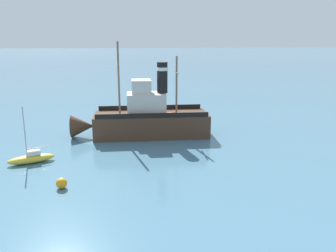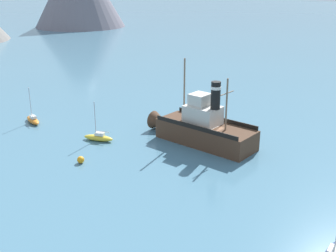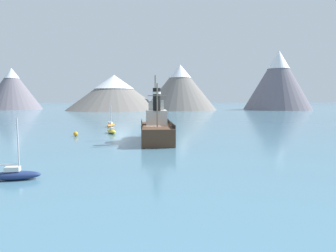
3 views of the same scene
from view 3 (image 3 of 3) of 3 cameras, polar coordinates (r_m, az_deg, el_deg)
ground_plane at (r=43.14m, az=-3.05°, el=-3.17°), size 600.00×600.00×0.00m
mountain_ridge at (r=154.92m, az=-1.03°, el=7.51°), size 171.14×49.50×30.53m
old_tugboat at (r=44.61m, az=-2.26°, el=-0.51°), size 4.62×14.45×9.90m
sailboat_yellow at (r=54.85m, az=-10.70°, el=-0.94°), size 2.51×3.93×4.90m
sailboat_orange at (r=66.78m, az=-10.85°, el=0.20°), size 1.99×3.95×4.90m
sailboat_navy at (r=26.84m, az=-27.09°, el=-8.23°), size 3.90×1.54×4.90m
mooring_buoy at (r=52.30m, az=-17.17°, el=-1.45°), size 0.78×0.78×0.78m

